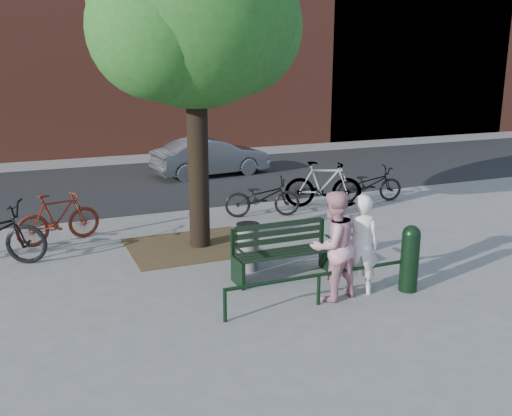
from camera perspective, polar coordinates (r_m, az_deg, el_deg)
name	(u,v)px	position (r m, az deg, el deg)	size (l,w,h in m)	color
ground	(284,278)	(9.80, 2.81, -6.96)	(90.00, 90.00, 0.00)	gray
dirt_pit	(191,247)	(11.40, -6.55, -3.85)	(2.40, 2.00, 0.02)	brown
road	(163,182)	(17.54, -9.27, 2.59)	(40.00, 7.00, 0.01)	black
park_bench	(282,250)	(9.70, 2.65, -4.17)	(1.74, 0.54, 0.97)	black
guard_railing	(319,280)	(8.66, 6.30, -7.13)	(3.06, 0.06, 0.51)	black
street_tree	(197,13)	(10.92, -5.90, 18.84)	(4.20, 3.80, 6.50)	black
person_left	(360,244)	(9.04, 10.38, -3.61)	(0.59, 0.39, 1.62)	silver
person_right	(333,246)	(8.78, 7.69, -3.76)	(0.83, 0.65, 1.71)	#CE8E98
bollard	(410,256)	(9.39, 15.14, -4.66)	(0.29, 0.29, 1.09)	black
litter_bin	(248,247)	(10.01, -0.80, -3.88)	(0.41, 0.41, 0.84)	gray
bicycle_b	(58,218)	(12.17, -19.17, -0.93)	(0.48, 1.70, 1.02)	#56180C
bicycle_c	(262,197)	(13.41, 0.64, 1.09)	(0.62, 1.78, 0.93)	black
bicycle_d	(323,184)	(14.37, 6.76, 2.36)	(0.55, 1.93, 1.16)	gray
bicycle_e	(369,184)	(15.13, 11.27, 2.35)	(0.62, 1.76, 0.93)	black
parked_car	(211,157)	(18.27, -4.55, 5.12)	(1.29, 3.69, 1.21)	slate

